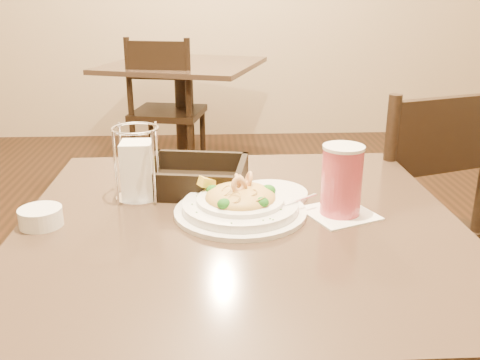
{
  "coord_description": "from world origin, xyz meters",
  "views": [
    {
      "loc": [
        -0.05,
        -1.0,
        1.2
      ],
      "look_at": [
        0.0,
        0.02,
        0.83
      ],
      "focal_mm": 40.0,
      "sensor_mm": 36.0,
      "label": 1
    }
  ],
  "objects_px": {
    "side_plate": "(271,194)",
    "drink_glass": "(342,181)",
    "dining_chair_near": "(404,216)",
    "main_table": "(240,318)",
    "background_table": "(184,99)",
    "napkin_caddy": "(138,168)",
    "bread_basket": "(195,180)",
    "butter_ramekin": "(41,217)",
    "dining_chair_far": "(166,107)",
    "pasta_bowl": "(240,203)"
  },
  "relations": [
    {
      "from": "background_table",
      "to": "pasta_bowl",
      "type": "relative_size",
      "value": 3.74
    },
    {
      "from": "bread_basket",
      "to": "butter_ramekin",
      "type": "relative_size",
      "value": 3.09
    },
    {
      "from": "dining_chair_near",
      "to": "napkin_caddy",
      "type": "bearing_deg",
      "value": 10.33
    },
    {
      "from": "background_table",
      "to": "pasta_bowl",
      "type": "xyz_separation_m",
      "value": [
        0.24,
        -2.44,
        0.26
      ]
    },
    {
      "from": "bread_basket",
      "to": "side_plate",
      "type": "xyz_separation_m",
      "value": [
        0.18,
        -0.06,
        -0.02
      ]
    },
    {
      "from": "pasta_bowl",
      "to": "napkin_caddy",
      "type": "xyz_separation_m",
      "value": [
        -0.22,
        0.1,
        0.05
      ]
    },
    {
      "from": "pasta_bowl",
      "to": "drink_glass",
      "type": "bearing_deg",
      "value": -3.06
    },
    {
      "from": "side_plate",
      "to": "drink_glass",
      "type": "bearing_deg",
      "value": -40.39
    },
    {
      "from": "main_table",
      "to": "drink_glass",
      "type": "distance_m",
      "value": 0.38
    },
    {
      "from": "main_table",
      "to": "background_table",
      "type": "height_order",
      "value": "same"
    },
    {
      "from": "main_table",
      "to": "dining_chair_near",
      "type": "height_order",
      "value": "dining_chair_near"
    },
    {
      "from": "drink_glass",
      "to": "butter_ramekin",
      "type": "height_order",
      "value": "drink_glass"
    },
    {
      "from": "side_plate",
      "to": "butter_ramekin",
      "type": "bearing_deg",
      "value": -163.73
    },
    {
      "from": "background_table",
      "to": "pasta_bowl",
      "type": "height_order",
      "value": "pasta_bowl"
    },
    {
      "from": "background_table",
      "to": "napkin_caddy",
      "type": "distance_m",
      "value": 2.36
    },
    {
      "from": "background_table",
      "to": "butter_ramekin",
      "type": "bearing_deg",
      "value": -93.78
    },
    {
      "from": "pasta_bowl",
      "to": "bread_basket",
      "type": "height_order",
      "value": "pasta_bowl"
    },
    {
      "from": "dining_chair_near",
      "to": "drink_glass",
      "type": "relative_size",
      "value": 5.39
    },
    {
      "from": "butter_ramekin",
      "to": "drink_glass",
      "type": "bearing_deg",
      "value": 2.5
    },
    {
      "from": "drink_glass",
      "to": "bread_basket",
      "type": "relative_size",
      "value": 0.65
    },
    {
      "from": "dining_chair_far",
      "to": "dining_chair_near",
      "type": "bearing_deg",
      "value": 128.91
    },
    {
      "from": "background_table",
      "to": "butter_ramekin",
      "type": "distance_m",
      "value": 2.5
    },
    {
      "from": "dining_chair_near",
      "to": "drink_glass",
      "type": "height_order",
      "value": "dining_chair_near"
    },
    {
      "from": "butter_ramekin",
      "to": "background_table",
      "type": "bearing_deg",
      "value": 86.22
    },
    {
      "from": "background_table",
      "to": "drink_glass",
      "type": "bearing_deg",
      "value": -79.69
    },
    {
      "from": "main_table",
      "to": "background_table",
      "type": "relative_size",
      "value": 0.79
    },
    {
      "from": "bread_basket",
      "to": "background_table",
      "type": "bearing_deg",
      "value": 93.46
    },
    {
      "from": "bread_basket",
      "to": "side_plate",
      "type": "height_order",
      "value": "bread_basket"
    },
    {
      "from": "dining_chair_near",
      "to": "pasta_bowl",
      "type": "distance_m",
      "value": 0.82
    },
    {
      "from": "drink_glass",
      "to": "napkin_caddy",
      "type": "bearing_deg",
      "value": 165.25
    },
    {
      "from": "dining_chair_far",
      "to": "pasta_bowl",
      "type": "bearing_deg",
      "value": 109.97
    },
    {
      "from": "dining_chair_far",
      "to": "drink_glass",
      "type": "bearing_deg",
      "value": 114.97
    },
    {
      "from": "dining_chair_far",
      "to": "drink_glass",
      "type": "xyz_separation_m",
      "value": [
        0.55,
        -2.29,
        0.32
      ]
    },
    {
      "from": "drink_glass",
      "to": "background_table",
      "type": "bearing_deg",
      "value": 100.31
    },
    {
      "from": "main_table",
      "to": "background_table",
      "type": "distance_m",
      "value": 2.48
    },
    {
      "from": "bread_basket",
      "to": "butter_ramekin",
      "type": "distance_m",
      "value": 0.36
    },
    {
      "from": "dining_chair_near",
      "to": "bread_basket",
      "type": "distance_m",
      "value": 0.81
    },
    {
      "from": "background_table",
      "to": "napkin_caddy",
      "type": "bearing_deg",
      "value": -89.66
    },
    {
      "from": "side_plate",
      "to": "butter_ramekin",
      "type": "distance_m",
      "value": 0.5
    },
    {
      "from": "main_table",
      "to": "dining_chair_near",
      "type": "relative_size",
      "value": 0.97
    },
    {
      "from": "dining_chair_near",
      "to": "drink_glass",
      "type": "xyz_separation_m",
      "value": [
        -0.35,
        -0.54,
        0.32
      ]
    },
    {
      "from": "pasta_bowl",
      "to": "main_table",
      "type": "bearing_deg",
      "value": -91.83
    },
    {
      "from": "background_table",
      "to": "dining_chair_far",
      "type": "xyz_separation_m",
      "value": [
        -0.11,
        -0.17,
        -0.01
      ]
    },
    {
      "from": "side_plate",
      "to": "napkin_caddy",
      "type": "bearing_deg",
      "value": 179.78
    },
    {
      "from": "bread_basket",
      "to": "butter_ramekin",
      "type": "xyz_separation_m",
      "value": [
        -0.3,
        -0.19,
        -0.0
      ]
    },
    {
      "from": "dining_chair_far",
      "to": "drink_glass",
      "type": "relative_size",
      "value": 5.39
    },
    {
      "from": "dining_chair_near",
      "to": "side_plate",
      "type": "relative_size",
      "value": 5.58
    },
    {
      "from": "dining_chair_near",
      "to": "drink_glass",
      "type": "distance_m",
      "value": 0.73
    },
    {
      "from": "dining_chair_near",
      "to": "napkin_caddy",
      "type": "xyz_separation_m",
      "value": [
        -0.79,
        -0.43,
        0.32
      ]
    },
    {
      "from": "napkin_caddy",
      "to": "dining_chair_near",
      "type": "bearing_deg",
      "value": 28.71
    }
  ]
}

